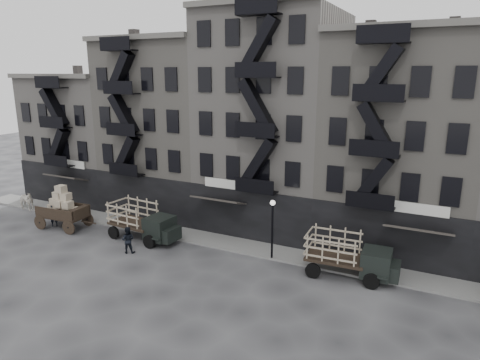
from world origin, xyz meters
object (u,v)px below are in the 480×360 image
at_px(wagon, 61,204).
at_px(stake_truck_east, 349,253).
at_px(stake_truck_west, 142,219).
at_px(pedestrian_mid, 128,240).
at_px(horse, 25,201).
at_px(pedestrian_west, 54,215).

xyz_separation_m(wagon, stake_truck_east, (23.16, 1.73, -0.41)).
relative_size(stake_truck_west, pedestrian_mid, 3.04).
xyz_separation_m(horse, pedestrian_west, (5.83, -1.76, 0.04)).
bearing_deg(wagon, stake_truck_west, 2.76).
bearing_deg(stake_truck_east, pedestrian_mid, -170.15).
distance_m(stake_truck_west, pedestrian_mid, 2.71).
distance_m(horse, wagon, 7.05).
xyz_separation_m(stake_truck_west, stake_truck_east, (15.56, 0.82, -0.05)).
height_order(wagon, stake_truck_west, wagon).
bearing_deg(stake_truck_west, pedestrian_west, -169.15).
bearing_deg(stake_truck_west, horse, -178.89).
xyz_separation_m(wagon, pedestrian_mid, (8.30, -1.62, -1.04)).
relative_size(horse, wagon, 0.50).
bearing_deg(pedestrian_west, pedestrian_mid, -56.99).
bearing_deg(pedestrian_mid, wagon, -35.09).
height_order(wagon, stake_truck_east, wagon).
relative_size(stake_truck_west, pedestrian_west, 3.09).
bearing_deg(pedestrian_mid, stake_truck_west, -98.64).
bearing_deg(wagon, pedestrian_west, -177.91).
xyz_separation_m(pedestrian_west, pedestrian_mid, (9.24, -1.52, 0.02)).
bearing_deg(stake_truck_east, pedestrian_west, -178.50).
height_order(horse, wagon, wagon).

